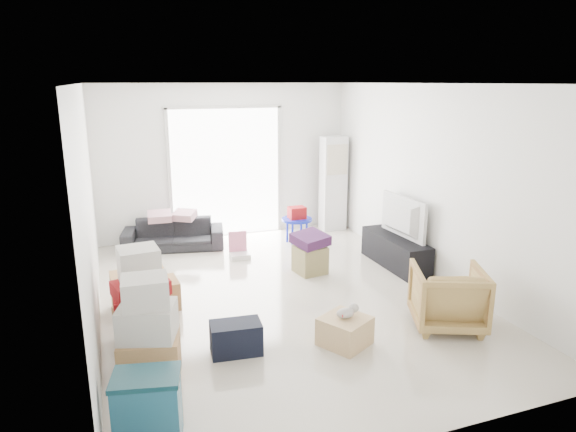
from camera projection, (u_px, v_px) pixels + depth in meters
The scene contains 21 objects.
room_shell at pixel (282, 195), 6.38m from camera, with size 4.98×6.48×3.18m.
sliding_door at pixel (226, 167), 9.12m from camera, with size 2.10×0.04×2.33m.
ac_tower at pixel (333, 184), 9.56m from camera, with size 0.45×0.30×1.75m, color silver.
tv_console at pixel (395, 251), 7.78m from camera, with size 0.41×1.38×0.46m, color black.
television at pixel (396, 232), 7.70m from camera, with size 1.06×0.61×0.14m, color black.
sofa at pixel (173, 230), 8.57m from camera, with size 1.65×0.48×0.64m, color #222327.
pillow_left at pixel (159, 208), 8.42m from camera, with size 0.39×0.31×0.12m, color #BD8A94.
pillow_right at pixel (184, 207), 8.50m from camera, with size 0.32×0.26×0.11m, color #BD8A94.
armchair at pixel (448, 294), 5.80m from camera, with size 0.76×0.71×0.79m, color tan.
storage_bins at pixel (148, 409), 3.93m from camera, with size 0.57×0.46×0.59m.
box_stack_a at pixel (148, 333), 4.78m from camera, with size 0.63×0.56×1.01m.
box_stack_b at pixel (142, 302), 5.43m from camera, with size 0.62×0.62×1.07m.
box_stack_c at pixel (140, 292), 6.25m from camera, with size 0.67×0.57×0.47m.
loose_box at pixel (161, 294), 6.36m from camera, with size 0.42×0.42×0.35m, color #A8764C.
duffel_bag at pixel (236, 338), 5.28m from camera, with size 0.52×0.31×0.33m, color black.
ottoman at pixel (310, 259), 7.50m from camera, with size 0.40×0.40×0.40m, color #969057.
blanket at pixel (310, 242), 7.43m from camera, with size 0.44×0.44×0.14m, color #411E4B.
kids_table at pixel (297, 217), 8.78m from camera, with size 0.53×0.53×0.65m.
toy_walker at pixel (239, 250), 8.18m from camera, with size 0.33×0.29×0.41m.
wood_crate at pixel (345, 331), 5.46m from camera, with size 0.46×0.46×0.30m, color #E2C482.
plush_bunny at pixel (348, 312), 5.42m from camera, with size 0.27×0.15×0.13m.
Camera 1 is at (-2.07, -5.89, 2.73)m, focal length 32.00 mm.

